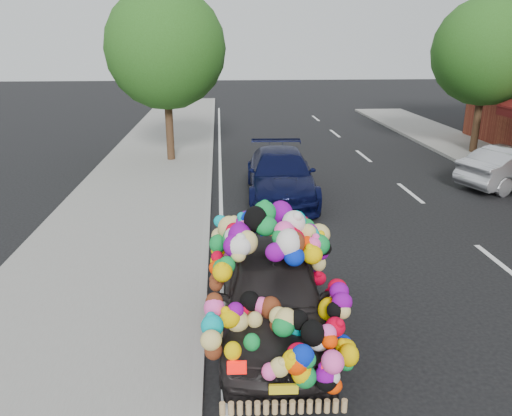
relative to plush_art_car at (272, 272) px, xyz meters
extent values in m
plane|color=black|center=(1.25, 2.05, -1.00)|extent=(100.00, 100.00, 0.00)
cube|color=gray|center=(-3.05, 2.05, -0.94)|extent=(4.00, 60.00, 0.12)
cube|color=gray|center=(-1.10, 2.05, -0.94)|extent=(0.15, 60.00, 0.13)
cylinder|color=#332114|center=(-2.55, 11.55, 0.36)|extent=(0.28, 0.28, 2.73)
sphere|color=#214A13|center=(-2.55, 11.55, 3.03)|extent=(4.20, 4.20, 4.20)
cylinder|color=#332114|center=(9.25, 12.05, 0.32)|extent=(0.28, 0.28, 2.64)
sphere|color=#214A13|center=(9.25, 12.05, 2.90)|extent=(4.00, 4.00, 4.00)
imported|color=black|center=(0.00, 0.00, -0.34)|extent=(1.71, 3.96, 1.33)
cube|color=red|center=(-0.61, -1.95, -0.22)|extent=(0.22, 0.07, 0.14)
cube|color=red|center=(0.46, -1.99, -0.22)|extent=(0.22, 0.07, 0.14)
cube|color=yellow|center=(-0.07, -1.98, -0.52)|extent=(0.34, 0.05, 0.12)
imported|color=black|center=(0.96, 6.92, -0.34)|extent=(2.07, 4.67, 1.33)
camera|label=1|loc=(-0.74, -6.71, 3.27)|focal=35.00mm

